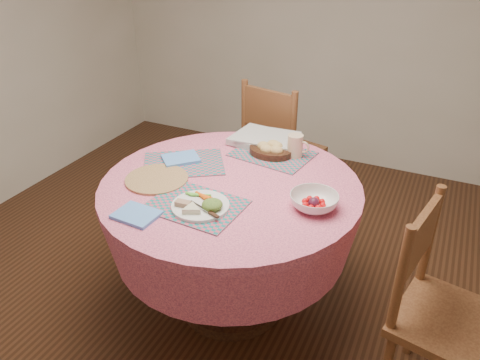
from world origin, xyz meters
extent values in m
plane|color=#331C0F|center=(0.00, 0.00, 0.00)|extent=(4.00, 4.00, 0.00)
cylinder|color=pink|center=(0.00, 0.00, 0.73)|extent=(1.24, 1.24, 0.04)
cone|color=pink|center=(0.00, 0.00, 0.56)|extent=(1.24, 1.24, 0.30)
cylinder|color=black|center=(0.00, 0.00, 0.22)|extent=(0.14, 0.14, 0.44)
cylinder|color=black|center=(0.00, 0.00, 0.03)|extent=(0.56, 0.56, 0.06)
cube|color=brown|center=(1.05, -0.14, 0.44)|extent=(0.48, 0.50, 0.04)
cylinder|color=brown|center=(0.92, 0.06, 0.22)|extent=(0.05, 0.05, 0.44)
cylinder|color=brown|center=(0.83, -0.28, 0.68)|extent=(0.05, 0.05, 0.48)
cylinder|color=brown|center=(0.90, 0.07, 0.68)|extent=(0.05, 0.05, 0.48)
cube|color=brown|center=(0.86, -0.11, 0.78)|extent=(0.10, 0.35, 0.23)
cube|color=brown|center=(-0.10, 1.01, 0.46)|extent=(0.53, 0.52, 0.04)
cylinder|color=brown|center=(0.12, 1.14, 0.23)|extent=(0.05, 0.05, 0.46)
cylinder|color=brown|center=(-0.24, 1.22, 0.23)|extent=(0.05, 0.05, 0.46)
cylinder|color=brown|center=(0.04, 0.80, 0.23)|extent=(0.05, 0.05, 0.46)
cylinder|color=brown|center=(-0.32, 0.88, 0.23)|extent=(0.05, 0.05, 0.46)
cylinder|color=brown|center=(0.04, 0.78, 0.72)|extent=(0.05, 0.05, 0.51)
cylinder|color=brown|center=(-0.32, 0.86, 0.72)|extent=(0.05, 0.05, 0.51)
cube|color=brown|center=(-0.14, 0.82, 0.82)|extent=(0.37, 0.11, 0.25)
cube|color=#147475|center=(-0.05, -0.24, 0.75)|extent=(0.42, 0.33, 0.01)
cube|color=#147475|center=(-0.30, 0.08, 0.75)|extent=(0.50, 0.47, 0.01)
cube|color=#147475|center=(0.06, 0.37, 0.75)|extent=(0.44, 0.36, 0.01)
cylinder|color=olive|center=(-0.33, -0.12, 0.76)|extent=(0.30, 0.30, 0.01)
cube|color=#5B95EB|center=(-0.23, -0.42, 0.76)|extent=(0.19, 0.15, 0.01)
cube|color=#5B95EB|center=(-0.34, 0.10, 0.76)|extent=(0.23, 0.23, 0.01)
cylinder|color=white|center=(-0.02, -0.25, 0.76)|extent=(0.25, 0.25, 0.01)
ellipsoid|color=#2C551D|center=(0.04, -0.26, 0.79)|extent=(0.10, 0.10, 0.04)
cylinder|color=beige|center=(-0.03, -0.32, 0.78)|extent=(0.12, 0.12, 0.02)
cube|color=#8F6E53|center=(-0.08, -0.29, 0.78)|extent=(0.07, 0.04, 0.02)
cube|color=silver|center=(0.00, -0.28, 0.77)|extent=(0.15, 0.06, 0.00)
cylinder|color=black|center=(0.06, 0.36, 0.77)|extent=(0.23, 0.23, 0.03)
ellipsoid|color=#E7C976|center=(0.02, 0.36, 0.81)|extent=(0.07, 0.06, 0.05)
ellipsoid|color=#E7C976|center=(0.08, 0.39, 0.81)|extent=(0.07, 0.06, 0.05)
ellipsoid|color=#E7C976|center=(0.10, 0.34, 0.81)|extent=(0.07, 0.06, 0.05)
ellipsoid|color=#E7C976|center=(0.05, 0.33, 0.81)|extent=(0.07, 0.06, 0.05)
ellipsoid|color=#E7C976|center=(0.06, 0.40, 0.81)|extent=(0.07, 0.06, 0.05)
cylinder|color=beige|center=(0.18, 0.40, 0.82)|extent=(0.08, 0.08, 0.12)
torus|color=beige|center=(0.22, 0.40, 0.82)|extent=(0.07, 0.01, 0.07)
imported|color=white|center=(0.42, -0.04, 0.78)|extent=(0.22, 0.22, 0.07)
sphere|color=red|center=(0.46, -0.04, 0.77)|extent=(0.03, 0.03, 0.03)
sphere|color=red|center=(0.45, -0.01, 0.77)|extent=(0.03, 0.03, 0.03)
sphere|color=red|center=(0.42, 0.00, 0.77)|extent=(0.03, 0.03, 0.03)
sphere|color=red|center=(0.39, -0.01, 0.77)|extent=(0.03, 0.03, 0.03)
sphere|color=red|center=(0.38, -0.04, 0.77)|extent=(0.03, 0.03, 0.03)
sphere|color=red|center=(0.39, -0.07, 0.77)|extent=(0.03, 0.03, 0.03)
sphere|color=red|center=(0.42, -0.08, 0.77)|extent=(0.03, 0.03, 0.03)
sphere|color=red|center=(0.45, -0.07, 0.77)|extent=(0.03, 0.03, 0.03)
sphere|color=#441329|center=(0.42, -0.04, 0.78)|extent=(0.05, 0.05, 0.05)
cube|color=silver|center=(-0.03, 0.49, 0.77)|extent=(0.36, 0.30, 0.03)
cube|color=silver|center=(-0.01, 0.49, 0.80)|extent=(0.34, 0.27, 0.01)
camera|label=1|loc=(0.86, -1.72, 1.84)|focal=35.00mm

